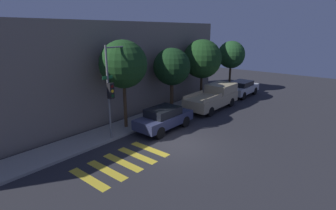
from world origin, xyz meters
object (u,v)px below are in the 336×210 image
tree_midblock (172,67)px  tree_behind_truck (231,55)px  pickup_truck (214,97)px  tree_far_end (202,59)px  traffic_light_pole (114,81)px  sedan_near_corner (164,118)px  tree_near_corner (123,64)px  sedan_middle (242,88)px

tree_midblock → tree_behind_truck: (9.92, 0.00, 0.22)m
pickup_truck → tree_far_end: tree_far_end is taller
tree_midblock → tree_far_end: tree_far_end is taller
traffic_light_pole → sedan_near_corner: (2.89, -1.27, -2.74)m
traffic_light_pole → tree_midblock: traffic_light_pole is taller
pickup_truck → tree_midblock: bearing=145.8°
tree_far_end → tree_behind_truck: 5.63m
tree_near_corner → tree_far_end: tree_near_corner is taller
pickup_truck → tree_behind_truck: tree_behind_truck is taller
tree_near_corner → tree_behind_truck: tree_near_corner is taller
sedan_near_corner → tree_near_corner: size_ratio=0.72×
sedan_middle → tree_behind_truck: bearing=55.5°
tree_midblock → pickup_truck: bearing=-34.2°
sedan_near_corner → sedan_middle: bearing=0.0°
tree_behind_truck → sedan_near_corner: bearing=-171.2°
pickup_truck → tree_midblock: tree_midblock is taller
tree_behind_truck → traffic_light_pole: bearing=-177.2°
tree_near_corner → tree_behind_truck: size_ratio=1.10×
sedan_middle → tree_midblock: (-8.50, 2.07, 2.79)m
traffic_light_pole → tree_near_corner: (1.43, 0.80, 0.72)m
traffic_light_pole → tree_far_end: (10.58, 0.80, 0.30)m
traffic_light_pole → sedan_near_corner: 4.19m
sedan_middle → tree_near_corner: 13.95m
pickup_truck → tree_near_corner: 8.81m
sedan_middle → pickup_truck: bearing=180.0°
sedan_middle → tree_midblock: bearing=166.3°
sedan_near_corner → tree_midblock: size_ratio=0.83×
pickup_truck → tree_far_end: (1.25, 2.07, 2.89)m
traffic_light_pole → sedan_middle: traffic_light_pole is taller
sedan_middle → tree_far_end: (-4.21, 2.07, 3.04)m
traffic_light_pole → tree_behind_truck: 16.23m
sedan_middle → tree_far_end: tree_far_end is taller
sedan_middle → tree_midblock: tree_midblock is taller
traffic_light_pole → pickup_truck: traffic_light_pole is taller
traffic_light_pole → pickup_truck: bearing=-7.8°
tree_near_corner → sedan_middle: bearing=-8.8°
tree_near_corner → sedan_near_corner: bearing=-54.8°
traffic_light_pole → tree_near_corner: size_ratio=0.96×
pickup_truck → tree_behind_truck: size_ratio=1.06×
tree_near_corner → tree_behind_truck: bearing=0.0°
sedan_middle → tree_far_end: size_ratio=0.78×
tree_midblock → tree_behind_truck: bearing=0.0°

